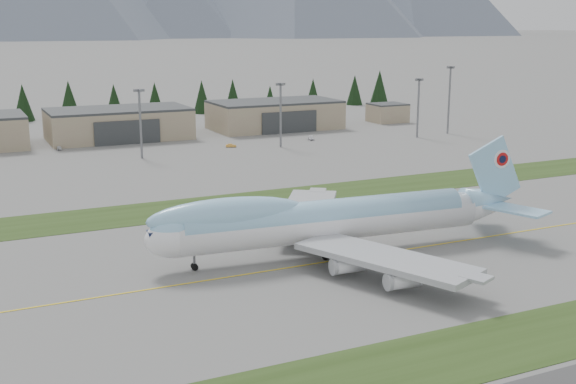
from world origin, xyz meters
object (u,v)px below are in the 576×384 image
hangar_center (119,124)px  service_vehicle_a (59,150)px  service_vehicle_c (311,140)px  boeing_747_freighter (328,219)px  hangar_right (275,115)px  service_vehicle_b (231,147)px

hangar_center → service_vehicle_a: (-22.56, -14.87, -5.39)m
hangar_center → service_vehicle_c: bearing=-27.4°
hangar_center → service_vehicle_c: (59.85, -30.98, -5.39)m
boeing_747_freighter → hangar_right: 156.33m
boeing_747_freighter → service_vehicle_a: bearing=106.4°
hangar_center → hangar_right: size_ratio=1.00×
boeing_747_freighter → service_vehicle_b: boeing_747_freighter is taller
hangar_right → service_vehicle_c: 31.45m
hangar_right → service_vehicle_c: bearing=-90.3°
boeing_747_freighter → service_vehicle_a: size_ratio=20.00×
service_vehicle_c → service_vehicle_b: bearing=-154.8°
hangar_right → service_vehicle_c: hangar_right is taller
service_vehicle_a → service_vehicle_c: 83.96m
service_vehicle_b → service_vehicle_c: size_ratio=0.76×
service_vehicle_a → hangar_right: bearing=15.9°
service_vehicle_a → service_vehicle_b: bearing=-13.9°
service_vehicle_a → service_vehicle_b: 54.97m
hangar_center → hangar_right: (60.00, 0.00, 0.00)m
boeing_747_freighter → service_vehicle_a: 134.13m
boeing_747_freighter → hangar_right: bearing=74.0°
hangar_right → service_vehicle_b: bearing=-132.7°
boeing_747_freighter → hangar_right: size_ratio=1.52×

